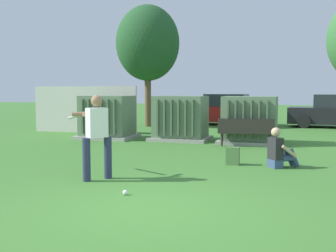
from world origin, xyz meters
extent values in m
plane|color=#3D752D|center=(0.00, 0.00, 0.00)|extent=(96.00, 96.00, 0.00)
cube|color=beige|center=(-6.62, 10.50, 1.00)|extent=(4.80, 0.12, 2.00)
cube|color=#9E9B93|center=(-4.72, 8.77, 0.06)|extent=(2.10, 1.70, 0.12)
cube|color=#607A5B|center=(-4.72, 8.77, 0.87)|extent=(1.80, 1.40, 1.50)
cube|color=#52684E|center=(-5.36, 8.01, 0.87)|extent=(0.06, 0.12, 1.27)
cube|color=#52684E|center=(-5.10, 8.01, 0.87)|extent=(0.06, 0.12, 1.27)
cube|color=#52684E|center=(-4.85, 8.01, 0.87)|extent=(0.06, 0.12, 1.27)
cube|color=#52684E|center=(-4.59, 8.01, 0.87)|extent=(0.06, 0.12, 1.27)
cube|color=#52684E|center=(-4.34, 8.01, 0.87)|extent=(0.06, 0.12, 1.27)
cube|color=#52684E|center=(-4.08, 8.01, 0.87)|extent=(0.06, 0.12, 1.27)
cube|color=#9E9B93|center=(-1.89, 9.01, 0.06)|extent=(2.10, 1.70, 0.12)
cube|color=#607A5B|center=(-1.89, 9.01, 0.87)|extent=(1.80, 1.40, 1.50)
cube|color=#52684E|center=(-2.53, 8.25, 0.87)|extent=(0.06, 0.12, 1.27)
cube|color=#52684E|center=(-2.28, 8.25, 0.87)|extent=(0.06, 0.12, 1.27)
cube|color=#52684E|center=(-2.02, 8.25, 0.87)|extent=(0.06, 0.12, 1.27)
cube|color=#52684E|center=(-1.77, 8.25, 0.87)|extent=(0.06, 0.12, 1.27)
cube|color=#52684E|center=(-1.51, 8.25, 0.87)|extent=(0.06, 0.12, 1.27)
cube|color=#52684E|center=(-1.26, 8.25, 0.87)|extent=(0.06, 0.12, 1.27)
cube|color=#9E9B93|center=(0.62, 8.88, 0.06)|extent=(2.10, 1.70, 0.12)
cube|color=#607A5B|center=(0.62, 8.88, 0.87)|extent=(1.80, 1.40, 1.50)
cube|color=#52684E|center=(-0.01, 8.12, 0.87)|extent=(0.06, 0.12, 1.27)
cube|color=#52684E|center=(0.24, 8.12, 0.87)|extent=(0.06, 0.12, 1.27)
cube|color=#52684E|center=(0.50, 8.12, 0.87)|extent=(0.06, 0.12, 1.27)
cube|color=#52684E|center=(0.75, 8.12, 0.87)|extent=(0.06, 0.12, 1.27)
cube|color=#52684E|center=(1.01, 8.12, 0.87)|extent=(0.06, 0.12, 1.27)
cube|color=#52684E|center=(1.26, 8.12, 0.87)|extent=(0.06, 0.12, 1.27)
cube|color=#2D2823|center=(0.59, 8.00, 0.45)|extent=(1.83, 0.59, 0.05)
cube|color=#2D2823|center=(0.61, 7.82, 0.70)|extent=(1.79, 0.23, 0.44)
cylinder|color=#2D2823|center=(-0.18, 8.06, 0.21)|extent=(0.06, 0.06, 0.42)
cylinder|color=#2D2823|center=(1.34, 8.22, 0.21)|extent=(0.06, 0.06, 0.42)
cylinder|color=#2D2823|center=(-0.15, 7.78, 0.21)|extent=(0.06, 0.06, 0.42)
cylinder|color=#2D2823|center=(1.37, 7.94, 0.21)|extent=(0.06, 0.06, 0.42)
cylinder|color=#282D4C|center=(-1.80, 1.63, 0.44)|extent=(0.16, 0.16, 0.88)
cylinder|color=#282D4C|center=(-1.51, 2.01, 0.44)|extent=(0.16, 0.16, 0.88)
cube|color=white|center=(-1.66, 1.82, 1.18)|extent=(0.43, 0.46, 0.60)
sphere|color=#9E7051|center=(-1.66, 1.82, 1.62)|extent=(0.23, 0.23, 0.23)
cylinder|color=#9E7051|center=(-2.01, 1.98, 1.34)|extent=(0.50, 0.37, 0.09)
cylinder|color=#9E7051|center=(-1.90, 2.12, 1.34)|extent=(0.26, 0.54, 0.09)
cylinder|color=#B2B2B7|center=(-2.49, 2.47, 1.27)|extent=(0.71, 0.57, 0.21)
sphere|color=#B2B2B7|center=(-2.15, 2.21, 1.34)|extent=(0.08, 0.08, 0.08)
sphere|color=white|center=(-0.61, 0.80, 0.04)|extent=(0.09, 0.09, 0.09)
cube|color=#384C75|center=(1.75, 4.32, 0.10)|extent=(0.39, 0.42, 0.20)
cube|color=#262628|center=(1.75, 4.32, 0.46)|extent=(0.39, 0.42, 0.52)
sphere|color=#DBAD89|center=(1.75, 4.32, 0.85)|extent=(0.22, 0.22, 0.22)
cylinder|color=#384C75|center=(1.87, 4.53, 0.22)|extent=(0.44, 0.37, 0.13)
cylinder|color=#384C75|center=(2.06, 4.66, 0.23)|extent=(0.31, 0.27, 0.46)
cylinder|color=#384C75|center=(1.99, 4.37, 0.22)|extent=(0.44, 0.37, 0.13)
cylinder|color=#384C75|center=(2.17, 4.50, 0.23)|extent=(0.31, 0.27, 0.46)
cylinder|color=#DBAD89|center=(1.79, 4.63, 0.42)|extent=(0.38, 0.31, 0.32)
cylinder|color=#DBAD89|center=(2.06, 4.26, 0.42)|extent=(0.38, 0.31, 0.32)
cube|color=#4C723F|center=(0.73, 4.41, 0.22)|extent=(0.32, 0.21, 0.44)
cube|color=#3D5B33|center=(0.72, 4.54, 0.15)|extent=(0.23, 0.06, 0.22)
cylinder|color=brown|center=(-5.08, 14.26, 1.29)|extent=(0.32, 0.32, 2.57)
ellipsoid|color=#235128|center=(-5.08, 14.26, 4.17)|extent=(3.16, 3.16, 3.76)
cube|color=maroon|center=(-1.61, 16.42, 0.58)|extent=(4.30, 1.95, 0.80)
cube|color=#262B33|center=(-1.46, 16.41, 1.30)|extent=(2.19, 1.68, 0.64)
cylinder|color=black|center=(-2.96, 15.65, 0.32)|extent=(0.65, 0.26, 0.64)
cylinder|color=black|center=(-2.86, 17.35, 0.32)|extent=(0.65, 0.26, 0.64)
cylinder|color=black|center=(-0.36, 15.50, 0.32)|extent=(0.65, 0.26, 0.64)
cylinder|color=black|center=(-0.26, 17.19, 0.32)|extent=(0.65, 0.26, 0.64)
cube|color=black|center=(3.82, 16.29, 0.58)|extent=(4.34, 2.07, 0.80)
cylinder|color=black|center=(2.45, 15.56, 0.32)|extent=(0.66, 0.28, 0.64)
cylinder|color=black|center=(2.60, 17.25, 0.32)|extent=(0.66, 0.28, 0.64)
camera|label=1|loc=(2.31, -6.03, 1.85)|focal=45.79mm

